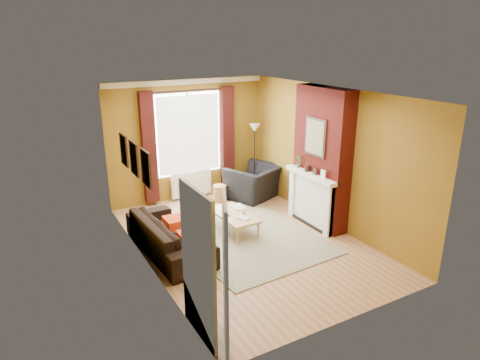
# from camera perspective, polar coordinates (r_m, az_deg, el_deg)

# --- Properties ---
(ground) EXTENTS (5.50, 5.50, 0.00)m
(ground) POSITION_cam_1_polar(r_m,az_deg,el_deg) (8.23, 0.86, -8.10)
(ground) COLOR #976B44
(ground) RESTS_ON ground
(room_walls) EXTENTS (3.82, 5.54, 2.83)m
(room_walls) POSITION_cam_1_polar(r_m,az_deg,el_deg) (8.25, 3.80, 2.28)
(room_walls) COLOR #836019
(room_walls) RESTS_ON ground
(striped_rug) EXTENTS (2.57, 3.43, 0.02)m
(striped_rug) POSITION_cam_1_polar(r_m,az_deg,el_deg) (8.44, 0.31, -7.31)
(striped_rug) COLOR #305C85
(striped_rug) RESTS_ON ground
(sofa) EXTENTS (0.98, 2.25, 0.65)m
(sofa) POSITION_cam_1_polar(r_m,az_deg,el_deg) (7.82, -9.45, -7.24)
(sofa) COLOR black
(sofa) RESTS_ON ground
(armchair) EXTENTS (1.50, 1.42, 0.78)m
(armchair) POSITION_cam_1_polar(r_m,az_deg,el_deg) (10.22, 1.92, -0.30)
(armchair) COLOR black
(armchair) RESTS_ON ground
(coffee_table) EXTENTS (0.62, 1.18, 0.39)m
(coffee_table) POSITION_cam_1_polar(r_m,az_deg,el_deg) (8.45, -0.81, -4.78)
(coffee_table) COLOR tan
(coffee_table) RESTS_ON ground
(wicker_stool) EXTENTS (0.33, 0.33, 0.39)m
(wicker_stool) POSITION_cam_1_polar(r_m,az_deg,el_deg) (10.06, -2.71, -1.79)
(wicker_stool) COLOR #9F6F45
(wicker_stool) RESTS_ON ground
(floor_lamp) EXTENTS (0.31, 0.31, 1.70)m
(floor_lamp) POSITION_cam_1_polar(r_m,az_deg,el_deg) (10.39, 1.96, 5.52)
(floor_lamp) COLOR black
(floor_lamp) RESTS_ON ground
(book_a) EXTENTS (0.24, 0.28, 0.02)m
(book_a) POSITION_cam_1_polar(r_m,az_deg,el_deg) (8.16, 0.01, -5.26)
(book_a) COLOR #999999
(book_a) RESTS_ON coffee_table
(book_b) EXTENTS (0.26, 0.35, 0.02)m
(book_b) POSITION_cam_1_polar(r_m,az_deg,el_deg) (8.68, -0.98, -3.74)
(book_b) COLOR #999999
(book_b) RESTS_ON coffee_table
(mug) EXTENTS (0.13, 0.13, 0.09)m
(mug) POSITION_cam_1_polar(r_m,az_deg,el_deg) (8.39, 0.53, -4.32)
(mug) COLOR #999999
(mug) RESTS_ON coffee_table
(tv_remote) EXTENTS (0.10, 0.16, 0.02)m
(tv_remote) POSITION_cam_1_polar(r_m,az_deg,el_deg) (8.38, -1.81, -4.62)
(tv_remote) COLOR #252528
(tv_remote) RESTS_ON coffee_table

